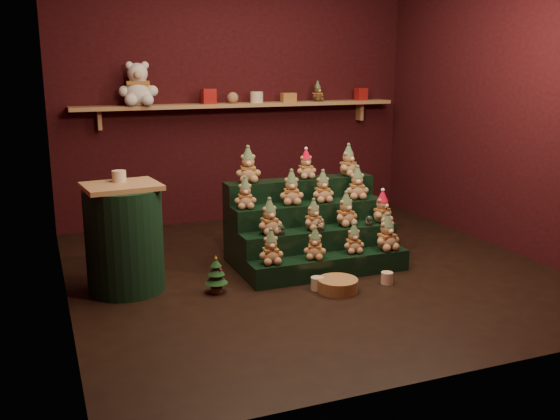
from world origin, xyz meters
name	(u,v)px	position (x,y,z in m)	size (l,w,h in m)	color
ground	(311,270)	(0.00, 0.00, 0.00)	(4.00, 4.00, 0.00)	black
back_wall	(236,95)	(0.00, 2.05, 1.40)	(4.00, 0.10, 2.80)	black
front_wall	(478,132)	(0.00, -2.05, 1.40)	(4.00, 0.10, 2.80)	black
left_wall	(45,114)	(-2.05, 0.00, 1.40)	(0.10, 4.00, 2.80)	black
right_wall	(513,101)	(2.05, 0.00, 1.40)	(0.10, 4.00, 2.80)	black
back_shelf	(241,105)	(0.00, 1.87, 1.29)	(3.60, 0.26, 0.24)	tan
riser_tier_front	(330,266)	(0.08, -0.21, 0.09)	(1.40, 0.22, 0.18)	black
riser_tier_midfront	(319,249)	(0.08, 0.01, 0.18)	(1.40, 0.22, 0.36)	black
riser_tier_midback	(309,232)	(0.08, 0.23, 0.27)	(1.40, 0.22, 0.54)	black
riser_tier_back	(299,217)	(0.08, 0.45, 0.36)	(1.40, 0.22, 0.72)	black
teddy_0	(271,247)	(-0.45, -0.21, 0.32)	(0.20, 0.18, 0.28)	tan
teddy_1	(315,243)	(-0.07, -0.23, 0.31)	(0.18, 0.17, 0.26)	tan
teddy_2	(354,238)	(0.30, -0.19, 0.30)	(0.18, 0.16, 0.25)	tan
teddy_3	(387,232)	(0.61, -0.22, 0.33)	(0.22, 0.20, 0.31)	tan
teddy_4	(269,217)	(-0.38, 0.02, 0.51)	(0.21, 0.19, 0.29)	tan
teddy_5	(313,215)	(0.02, 0.01, 0.49)	(0.19, 0.17, 0.26)	tan
teddy_6	(346,209)	(0.34, 0.03, 0.51)	(0.21, 0.19, 0.29)	tan
teddy_7	(382,207)	(0.69, 0.01, 0.50)	(0.20, 0.18, 0.28)	tan
teddy_8	(245,193)	(-0.51, 0.24, 0.67)	(0.19, 0.17, 0.26)	tan
teddy_9	(291,188)	(-0.08, 0.25, 0.69)	(0.21, 0.19, 0.29)	tan
teddy_10	(323,187)	(0.21, 0.23, 0.68)	(0.20, 0.18, 0.28)	tan
teddy_11	(357,183)	(0.56, 0.24, 0.69)	(0.21, 0.19, 0.29)	tan
teddy_12	(248,165)	(-0.41, 0.46, 0.87)	(0.22, 0.20, 0.31)	tan
teddy_13	(306,164)	(0.15, 0.46, 0.85)	(0.19, 0.17, 0.26)	tan
teddy_14	(348,160)	(0.57, 0.44, 0.86)	(0.20, 0.18, 0.29)	tan
snow_globe_a	(281,230)	(-0.30, -0.05, 0.40)	(0.07, 0.07, 0.09)	black
snow_globe_b	(320,225)	(0.06, -0.05, 0.41)	(0.07, 0.07, 0.09)	black
snow_globe_c	(369,220)	(0.53, -0.05, 0.41)	(0.07, 0.07, 0.09)	black
side_table	(124,238)	(-1.55, 0.10, 0.42)	(0.61, 0.59, 0.85)	tan
table_ornament	(119,176)	(-1.55, 0.20, 0.89)	(0.11, 0.11, 0.09)	beige
mini_christmas_tree	(216,275)	(-0.91, -0.22, 0.15)	(0.18, 0.18, 0.30)	#4D301B
mug_left	(317,283)	(-0.15, -0.45, 0.05)	(0.10, 0.10, 0.10)	beige
mug_right	(387,278)	(0.43, -0.54, 0.05)	(0.10, 0.10, 0.10)	beige
wicker_basket	(338,285)	(-0.02, -0.54, 0.05)	(0.32, 0.32, 0.10)	#A27341
white_bear	(138,78)	(-1.11, 1.84, 1.60)	(0.39, 0.35, 0.55)	white
brown_bear	(318,92)	(0.90, 1.84, 1.43)	(0.15, 0.14, 0.22)	#4B3219
gift_tin_red_a	(209,96)	(-0.37, 1.85, 1.40)	(0.14, 0.14, 0.16)	#AF1C1A
gift_tin_cream	(257,97)	(0.17, 1.85, 1.38)	(0.14, 0.14, 0.12)	beige
gift_tin_red_b	(361,94)	(1.46, 1.85, 1.39)	(0.12, 0.12, 0.14)	#AF1C1A
shelf_plush_ball	(233,98)	(-0.10, 1.85, 1.38)	(0.12, 0.12, 0.12)	tan
scarf_gift_box	(289,97)	(0.55, 1.85, 1.37)	(0.16, 0.10, 0.10)	#E0531F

